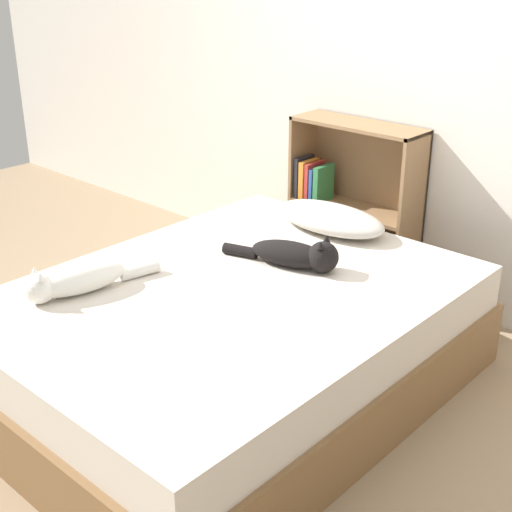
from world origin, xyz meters
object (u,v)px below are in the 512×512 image
at_px(pillow, 330,218).
at_px(cat_light, 75,280).
at_px(cat_dark, 297,255).
at_px(bookshelf, 353,203).
at_px(bed, 232,340).

distance_m(pillow, cat_light, 1.37).
relative_size(cat_dark, bookshelf, 0.57).
height_order(bed, cat_dark, cat_dark).
xyz_separation_m(cat_light, cat_dark, (0.52, 0.84, -0.00)).
distance_m(cat_light, cat_dark, 0.99).
bearing_deg(pillow, bed, -82.66).
bearing_deg(pillow, cat_light, -104.56).
bearing_deg(bookshelf, cat_light, -96.23).
height_order(bed, bookshelf, bookshelf).
relative_size(bed, pillow, 3.25).
bearing_deg(bookshelf, pillow, -70.61).
distance_m(bed, bookshelf, 1.33).
xyz_separation_m(pillow, cat_dark, (0.18, -0.48, 0.00)).
xyz_separation_m(cat_light, bookshelf, (0.19, 1.76, -0.06)).
xyz_separation_m(bed, pillow, (-0.11, 0.84, 0.32)).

